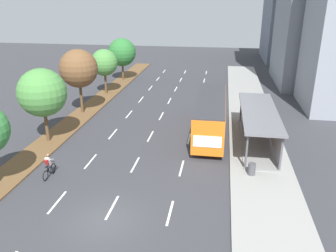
{
  "coord_description": "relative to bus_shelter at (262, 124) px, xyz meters",
  "views": [
    {
      "loc": [
        6.03,
        -15.29,
        11.86
      ],
      "look_at": [
        1.65,
        12.22,
        1.2
      ],
      "focal_mm": 36.63,
      "sensor_mm": 36.0,
      "label": 1
    }
  ],
  "objects": [
    {
      "name": "median_tree_fourth",
      "position": [
        -17.99,
        13.18,
        2.16
      ],
      "size": [
        3.31,
        3.31,
        5.57
      ],
      "color": "brown",
      "rests_on": "median_strip"
    },
    {
      "name": "lane_divider_right",
      "position": [
        -6.03,
        5.87,
        -1.86
      ],
      "size": [
        0.14,
        47.23,
        0.01
      ],
      "color": "white",
      "rests_on": "ground"
    },
    {
      "name": "ground_plane",
      "position": [
        -9.53,
        -12.25,
        -1.87
      ],
      "size": [
        140.0,
        140.0,
        0.0
      ],
      "primitive_type": "plane",
      "color": "#38383D"
    },
    {
      "name": "median_tree_third",
      "position": [
        -18.03,
        5.43,
        2.96
      ],
      "size": [
        3.93,
        3.93,
        6.69
      ],
      "color": "brown",
      "rests_on": "median_strip"
    },
    {
      "name": "bus",
      "position": [
        -4.28,
        1.66,
        0.2
      ],
      "size": [
        2.54,
        11.29,
        3.37
      ],
      "color": "orange",
      "rests_on": "ground"
    },
    {
      "name": "lane_divider_left",
      "position": [
        -13.03,
        5.87,
        -1.86
      ],
      "size": [
        0.14,
        47.23,
        0.01
      ],
      "color": "white",
      "rests_on": "ground"
    },
    {
      "name": "sidewalk_right",
      "position": [
        -0.28,
        7.75,
        -1.79
      ],
      "size": [
        4.5,
        52.0,
        0.15
      ],
      "primitive_type": "cube",
      "color": "gray",
      "rests_on": "ground"
    },
    {
      "name": "cyclist",
      "position": [
        -14.98,
        -8.0,
        -1.08
      ],
      "size": [
        0.46,
        1.82,
        1.71
      ],
      "color": "black",
      "rests_on": "ground"
    },
    {
      "name": "trash_bin",
      "position": [
        -1.08,
        -5.76,
        -1.29
      ],
      "size": [
        0.52,
        0.52,
        0.85
      ],
      "primitive_type": "cylinder",
      "color": "#4C4C51",
      "rests_on": "sidewalk_right"
    },
    {
      "name": "median_tree_second",
      "position": [
        -17.97,
        -2.32,
        2.51
      ],
      "size": [
        3.99,
        3.99,
        6.26
      ],
      "color": "brown",
      "rests_on": "median_strip"
    },
    {
      "name": "bus_shelter",
      "position": [
        0.0,
        0.0,
        0.0
      ],
      "size": [
        2.9,
        10.82,
        2.86
      ],
      "color": "gray",
      "rests_on": "sidewalk_right"
    },
    {
      "name": "median_tree_fifth",
      "position": [
        -17.97,
        20.93,
        2.25
      ],
      "size": [
        4.0,
        4.0,
        6.01
      ],
      "color": "brown",
      "rests_on": "median_strip"
    },
    {
      "name": "median_strip",
      "position": [
        -17.83,
        7.75,
        -1.81
      ],
      "size": [
        2.6,
        52.0,
        0.12
      ],
      "primitive_type": "cube",
      "color": "brown",
      "rests_on": "ground"
    },
    {
      "name": "building_far_right",
      "position": [
        9.77,
        42.81,
        8.74
      ],
      "size": [
        10.98,
        15.15,
        21.21
      ],
      "primitive_type": "cube",
      "color": "slate",
      "rests_on": "ground"
    },
    {
      "name": "lane_divider_center",
      "position": [
        -9.53,
        5.87,
        -1.86
      ],
      "size": [
        0.14,
        47.23,
        0.01
      ],
      "color": "white",
      "rests_on": "ground"
    }
  ]
}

